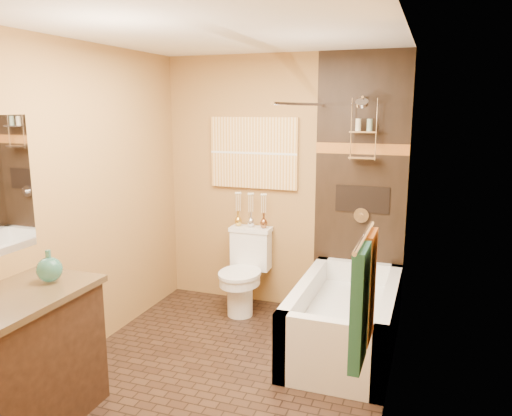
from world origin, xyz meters
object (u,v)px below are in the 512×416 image
at_px(vanity, 19,362).
at_px(bathtub, 345,323).
at_px(sunset_painting, 254,153).
at_px(toilet, 245,271).

bearing_deg(vanity, bathtub, 45.08).
bearing_deg(sunset_painting, vanity, -104.62).
relative_size(sunset_painting, vanity, 0.89).
distance_m(sunset_painting, toilet, 1.17).
relative_size(bathtub, toilet, 1.85).
xyz_separation_m(bathtub, vanity, (-1.72, -1.75, 0.23)).
xyz_separation_m(sunset_painting, bathtub, (1.08, -0.73, -1.33)).
bearing_deg(toilet, vanity, -107.47).
bearing_deg(bathtub, vanity, -134.58).
xyz_separation_m(bathtub, toilet, (-1.08, 0.46, 0.19)).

